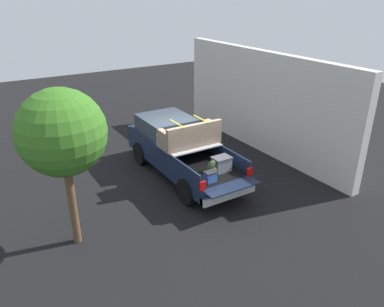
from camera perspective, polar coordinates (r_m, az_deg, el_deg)
The scene contains 4 objects.
ground_plane at distance 13.74m, azimuth -1.31°, elevation -3.34°, with size 40.00×40.00×0.00m, color black.
pickup_truck at distance 13.62m, azimuth -2.15°, elevation 0.97°, with size 6.05×2.08×2.23m.
building_facade at distance 15.77m, azimuth 10.45°, elevation 7.87°, with size 9.83×0.36×4.08m, color silver.
tree_background at distance 9.41m, azimuth -19.26°, elevation 2.93°, with size 2.16×2.16×4.22m.
Camera 1 is at (-10.58, 6.14, 6.26)m, focal length 34.90 mm.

